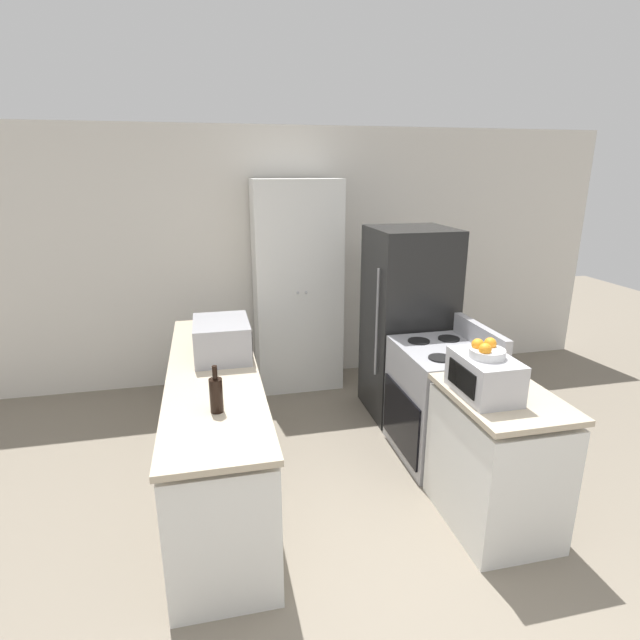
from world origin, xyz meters
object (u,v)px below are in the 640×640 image
at_px(pantry_cabinet, 297,287).
at_px(refrigerator, 407,323).
at_px(fruit_bowl, 486,350).
at_px(wine_bottle, 216,394).
at_px(toaster_oven, 484,376).
at_px(stove, 441,401).
at_px(microwave, 222,339).

height_order(pantry_cabinet, refrigerator, pantry_cabinet).
bearing_deg(refrigerator, fruit_bowl, -96.42).
height_order(wine_bottle, toaster_oven, wine_bottle).
height_order(stove, fruit_bowl, fruit_bowl).
distance_m(refrigerator, fruit_bowl, 1.62).
relative_size(refrigerator, microwave, 3.44).
height_order(pantry_cabinet, toaster_oven, pantry_cabinet).
bearing_deg(stove, toaster_oven, -100.57).
relative_size(wine_bottle, fruit_bowl, 1.32).
xyz_separation_m(microwave, wine_bottle, (-0.07, -0.86, -0.03)).
bearing_deg(refrigerator, stove, -91.60).
relative_size(stove, microwave, 2.12).
xyz_separation_m(stove, refrigerator, (0.02, 0.78, 0.40)).
distance_m(microwave, wine_bottle, 0.86).
bearing_deg(wine_bottle, fruit_bowl, -5.18).
relative_size(pantry_cabinet, refrigerator, 1.23).
relative_size(microwave, fruit_bowl, 2.39).
bearing_deg(fruit_bowl, microwave, 146.02).
height_order(refrigerator, toaster_oven, refrigerator).
relative_size(stove, fruit_bowl, 5.07).
distance_m(wine_bottle, fruit_bowl, 1.57).
distance_m(microwave, toaster_oven, 1.79).
relative_size(pantry_cabinet, wine_bottle, 7.67).
bearing_deg(microwave, pantry_cabinet, 60.04).
height_order(refrigerator, wine_bottle, refrigerator).
distance_m(pantry_cabinet, refrigerator, 1.20).
distance_m(stove, microwave, 1.75).
relative_size(refrigerator, wine_bottle, 6.23).
distance_m(stove, toaster_oven, 0.98).
height_order(stove, refrigerator, refrigerator).
xyz_separation_m(stove, microwave, (-1.64, 0.21, 0.57)).
bearing_deg(stove, microwave, 172.86).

